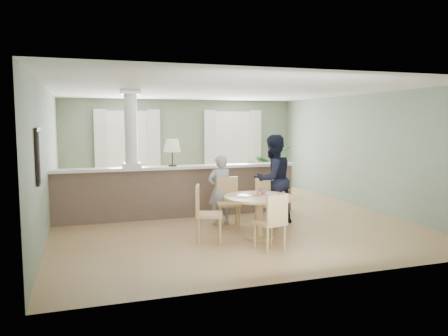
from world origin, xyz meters
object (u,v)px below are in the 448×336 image
object	(u,v)px
dining_table	(259,205)
chair_far_man	(267,200)
sofa	(170,186)
houseplant	(268,170)
chair_near	(273,220)
chair_far_boy	(228,200)
man_person	(273,179)
child_person	(220,190)
chair_side	(205,211)

from	to	relation	value
dining_table	chair_far_man	world-z (taller)	chair_far_man
sofa	houseplant	bearing A→B (deg)	-15.10
dining_table	chair_near	bearing A→B (deg)	-97.51
chair_far_boy	man_person	xyz separation A→B (m)	(0.94, -0.01, 0.36)
dining_table	chair_far_man	xyz separation A→B (m)	(0.46, 0.70, -0.07)
sofa	chair_far_man	world-z (taller)	chair_far_man
sofa	man_person	world-z (taller)	man_person
sofa	dining_table	xyz separation A→B (m)	(0.81, -3.99, 0.18)
chair_far_boy	child_person	distance (m)	0.29
houseplant	man_person	world-z (taller)	man_person
houseplant	chair_near	xyz separation A→B (m)	(-2.13, -5.02, -0.18)
houseplant	dining_table	xyz separation A→B (m)	(-2.03, -4.21, -0.10)
sofa	chair_side	size ratio (longest dim) A/B	2.88
chair_far_man	man_person	distance (m)	0.50
chair_far_man	man_person	xyz separation A→B (m)	(0.23, 0.24, 0.37)
chair_far_boy	chair_near	size ratio (longest dim) A/B	1.05
sofa	chair_side	xyz separation A→B (m)	(-0.17, -3.95, 0.13)
chair_far_boy	chair_side	world-z (taller)	chair_side
houseplant	dining_table	distance (m)	4.68
dining_table	chair_near	size ratio (longest dim) A/B	1.34
child_person	houseplant	bearing A→B (deg)	-132.80
houseplant	chair_far_boy	size ratio (longest dim) A/B	1.43
child_person	dining_table	bearing A→B (deg)	101.80
child_person	chair_far_boy	bearing A→B (deg)	110.54
chair_side	man_person	bearing A→B (deg)	-43.47
dining_table	chair_side	world-z (taller)	chair_side
dining_table	man_person	size ratio (longest dim) A/B	0.69
chair_side	man_person	world-z (taller)	man_person
houseplant	chair_far_boy	bearing A→B (deg)	-124.95
houseplant	chair_side	xyz separation A→B (m)	(-3.01, -4.18, -0.15)
sofa	child_person	size ratio (longest dim) A/B	2.01
sofa	houseplant	xyz separation A→B (m)	(2.84, 0.23, 0.28)
man_person	dining_table	bearing A→B (deg)	37.61
sofa	man_person	bearing A→B (deg)	-83.39
chair_near	dining_table	bearing A→B (deg)	-111.40
chair_side	man_person	xyz separation A→B (m)	(1.67, 0.91, 0.36)
houseplant	dining_table	size ratio (longest dim) A/B	1.12
houseplant	chair_far_boy	world-z (taller)	houseplant
sofa	chair_far_man	distance (m)	3.53
child_person	man_person	bearing A→B (deg)	162.90
chair_far_man	child_person	xyz separation A→B (m)	(-0.81, 0.47, 0.17)
sofa	chair_far_boy	bearing A→B (deg)	-99.12
sofa	houseplant	world-z (taller)	houseplant
chair_near	chair_side	xyz separation A→B (m)	(-0.87, 0.85, 0.03)
chair_near	houseplant	bearing A→B (deg)	-126.91
houseplant	man_person	size ratio (longest dim) A/B	0.77
chair_side	child_person	xyz separation A→B (m)	(0.63, 1.13, 0.16)
chair_side	chair_near	bearing A→B (deg)	-116.09
sofa	chair_far_man	bearing A→B (deg)	-88.51
sofa	chair_far_man	xyz separation A→B (m)	(1.27, -3.29, 0.12)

